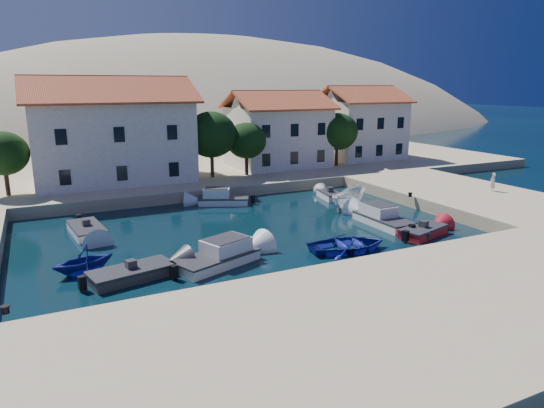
{
  "coord_description": "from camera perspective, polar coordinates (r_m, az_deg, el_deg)",
  "views": [
    {
      "loc": [
        -12.49,
        -19.89,
        9.9
      ],
      "look_at": [
        1.59,
        9.01,
        2.0
      ],
      "focal_mm": 32.0,
      "sensor_mm": 36.0,
      "label": 1
    }
  ],
  "objects": [
    {
      "name": "ground",
      "position": [
        25.49,
        5.75,
        -9.12
      ],
      "size": [
        400.0,
        400.0,
        0.0
      ],
      "primitive_type": "plane",
      "color": "black",
      "rests_on": "ground"
    },
    {
      "name": "quay_south",
      "position": [
        20.92,
        14.66,
        -13.39
      ],
      "size": [
        52.0,
        12.0,
        1.0
      ],
      "primitive_type": "cube",
      "color": "#CABB8A",
      "rests_on": "ground"
    },
    {
      "name": "quay_east",
      "position": [
        45.5,
        21.36,
        0.92
      ],
      "size": [
        11.0,
        20.0,
        1.0
      ],
      "primitive_type": "cube",
      "color": "#CABB8A",
      "rests_on": "ground"
    },
    {
      "name": "quay_north",
      "position": [
        60.42,
        -11.8,
        4.56
      ],
      "size": [
        80.0,
        36.0,
        1.0
      ],
      "primitive_type": "cube",
      "color": "#CABB8A",
      "rests_on": "ground"
    },
    {
      "name": "hills",
      "position": [
        151.01,
        -12.64,
        0.72
      ],
      "size": [
        254.0,
        176.0,
        99.0
      ],
      "color": "tan",
      "rests_on": "ground"
    },
    {
      "name": "building_left",
      "position": [
        48.49,
        -18.39,
        8.42
      ],
      "size": [
        14.7,
        9.45,
        9.7
      ],
      "color": "beige",
      "rests_on": "quay_north"
    },
    {
      "name": "building_mid",
      "position": [
        54.89,
        0.65,
        8.91
      ],
      "size": [
        10.5,
        8.4,
        8.3
      ],
      "color": "beige",
      "rests_on": "quay_north"
    },
    {
      "name": "building_right",
      "position": [
        61.97,
        10.33,
        9.49
      ],
      "size": [
        9.45,
        8.4,
        8.8
      ],
      "color": "beige",
      "rests_on": "quay_north"
    },
    {
      "name": "trees",
      "position": [
        48.7,
        -5.43,
        7.77
      ],
      "size": [
        37.3,
        5.3,
        6.45
      ],
      "color": "#382314",
      "rests_on": "quay_north"
    },
    {
      "name": "bollards",
      "position": [
        29.58,
        6.51,
        -3.49
      ],
      "size": [
        29.36,
        9.56,
        0.3
      ],
      "color": "black",
      "rests_on": "ground"
    },
    {
      "name": "motorboat_grey_sw",
      "position": [
        26.67,
        -16.18,
        -7.88
      ],
      "size": [
        4.63,
        2.79,
        1.25
      ],
      "rotation": [
        0.0,
        0.0,
        0.21
      ],
      "color": "#302F34",
      "rests_on": "ground"
    },
    {
      "name": "cabin_cruiser_south",
      "position": [
        27.63,
        -6.49,
        -6.23
      ],
      "size": [
        5.41,
        3.75,
        1.6
      ],
      "rotation": [
        0.0,
        0.0,
        0.36
      ],
      "color": "white",
      "rests_on": "ground"
    },
    {
      "name": "rowboat_south",
      "position": [
        30.34,
        8.94,
        -5.42
      ],
      "size": [
        5.44,
        4.23,
        1.03
      ],
      "primitive_type": "imported",
      "rotation": [
        0.0,
        0.0,
        1.43
      ],
      "color": "navy",
      "rests_on": "ground"
    },
    {
      "name": "motorboat_red_se",
      "position": [
        34.27,
        17.35,
        -3.12
      ],
      "size": [
        4.02,
        2.65,
        1.25
      ],
      "rotation": [
        0.0,
        0.0,
        0.29
      ],
      "color": "maroon",
      "rests_on": "ground"
    },
    {
      "name": "cabin_cruiser_east",
      "position": [
        36.07,
        13.01,
        -1.7
      ],
      "size": [
        2.06,
        5.01,
        1.6
      ],
      "rotation": [
        0.0,
        0.0,
        1.58
      ],
      "color": "white",
      "rests_on": "ground"
    },
    {
      "name": "boat_east",
      "position": [
        40.62,
        8.94,
        -0.47
      ],
      "size": [
        4.84,
        3.72,
        1.77
      ],
      "primitive_type": "imported",
      "rotation": [
        0.0,
        0.0,
        2.08
      ],
      "color": "white",
      "rests_on": "ground"
    },
    {
      "name": "motorboat_white_ne",
      "position": [
        43.73,
        6.83,
        1.02
      ],
      "size": [
        1.98,
        3.31,
        1.25
      ],
      "rotation": [
        0.0,
        0.0,
        1.39
      ],
      "color": "white",
      "rests_on": "ground"
    },
    {
      "name": "rowboat_west",
      "position": [
        28.45,
        -21.19,
        -7.54
      ],
      "size": [
        3.92,
        3.62,
        1.72
      ],
      "primitive_type": "imported",
      "rotation": [
        0.0,
        0.0,
        -1.29
      ],
      "color": "navy",
      "rests_on": "ground"
    },
    {
      "name": "motorboat_white_west",
      "position": [
        35.41,
        -20.97,
        -2.88
      ],
      "size": [
        2.37,
        4.5,
        1.25
      ],
      "rotation": [
        0.0,
        0.0,
        -1.46
      ],
      "color": "white",
      "rests_on": "ground"
    },
    {
      "name": "cabin_cruiser_north",
      "position": [
        41.5,
        -5.72,
        0.61
      ],
      "size": [
        4.59,
        3.37,
        1.6
      ],
      "rotation": [
        0.0,
        0.0,
        2.72
      ],
      "color": "white",
      "rests_on": "ground"
    },
    {
      "name": "pedestrian",
      "position": [
        45.82,
        24.55,
        2.37
      ],
      "size": [
        0.62,
        0.44,
        1.61
      ],
      "primitive_type": "imported",
      "rotation": [
        0.0,
        0.0,
        3.24
      ],
      "color": "beige",
      "rests_on": "quay_east"
    }
  ]
}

